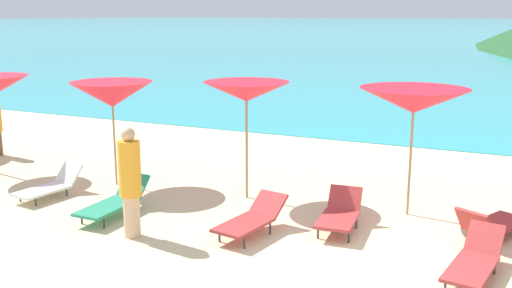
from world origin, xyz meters
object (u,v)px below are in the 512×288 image
Objects in this scene: umbrella_3 at (246,92)px; lounge_chair_1 at (252,218)px; lounge_chair_2 at (50,185)px; beachgoer_4 at (130,180)px; lounge_chair_6 at (115,201)px; umbrella_2 at (112,94)px; lounge_chair_7 at (340,213)px; lounge_chair_5 at (492,224)px; lounge_chair_0 at (475,260)px; umbrella_4 at (414,101)px.

lounge_chair_1 is (0.97, -1.83, -1.89)m from umbrella_3.
lounge_chair_2 is 3.15m from beachgoer_4.
lounge_chair_2 is at bearing 169.83° from lounge_chair_6.
umbrella_2 is 2.71m from lounge_chair_6.
lounge_chair_7 is at bearing -12.62° from beachgoer_4.
lounge_chair_0 is at bearing 111.49° from lounge_chair_5.
umbrella_3 is 3.11m from lounge_chair_7.
umbrella_2 is 3.06m from umbrella_3.
lounge_chair_5 is at bearing 32.49° from lounge_chair_1.
lounge_chair_6 is at bearing -170.78° from lounge_chair_0.
umbrella_4 is 2.50m from lounge_chair_5.
umbrella_4 reaches higher than lounge_chair_6.
beachgoer_4 is (-4.03, -3.07, -1.16)m from umbrella_4.
lounge_chair_7 is (-2.42, -0.74, 0.06)m from lounge_chair_5.
lounge_chair_7 is (1.31, 0.81, 0.02)m from lounge_chair_1.
lounge_chair_0 is at bearing 5.97° from lounge_chair_2.
umbrella_4 is at bearing 6.23° from umbrella_2.
umbrella_3 is at bearing 31.42° from beachgoer_4.
lounge_chair_1 is 1.07× the size of lounge_chair_2.
beachgoer_4 is at bearing -106.98° from umbrella_3.
lounge_chair_2 is (-6.89, -1.98, -1.91)m from umbrella_4.
lounge_chair_1 is at bearing -14.87° from beachgoer_4.
lounge_chair_1 is 0.85× the size of beachgoer_4.
lounge_chair_0 is 1.24× the size of lounge_chair_7.
lounge_chair_6 is at bearing -131.27° from umbrella_3.
lounge_chair_6 is at bearing -171.01° from lounge_chair_7.
lounge_chair_0 is (7.59, -1.62, -1.75)m from umbrella_2.
umbrella_2 is 1.38× the size of lounge_chair_0.
beachgoer_4 reaches higher than lounge_chair_0.
lounge_chair_1 is at bearing -135.77° from umbrella_4.
lounge_chair_5 is (8.39, 1.37, 0.01)m from lounge_chair_2.
beachgoer_4 is (2.19, -2.40, -1.01)m from umbrella_2.
umbrella_4 is at bearing 50.93° from lounge_chair_7.
umbrella_2 is 1.21× the size of beachgoer_4.
lounge_chair_5 is (4.69, -0.28, -1.93)m from umbrella_3.
umbrella_4 is 1.80× the size of lounge_chair_7.
lounge_chair_7 reaches higher than lounge_chair_6.
umbrella_3 is at bearing 49.28° from lounge_chair_6.
umbrella_4 is 1.27× the size of beachgoer_4.
lounge_chair_2 is at bearing -178.81° from lounge_chair_7.
beachgoer_4 reaches higher than lounge_chair_6.
umbrella_2 is at bearing 176.73° from lounge_chair_0.
lounge_chair_6 is at bearing -154.68° from umbrella_4.
lounge_chair_2 is 0.90× the size of lounge_chair_5.
umbrella_2 is 7.95m from lounge_chair_0.
lounge_chair_2 is at bearing -155.92° from umbrella_3.
beachgoer_4 reaches higher than lounge_chair_2.
umbrella_4 is 3.62m from lounge_chair_1.
umbrella_2 is 5.61m from lounge_chair_7.
umbrella_4 is 1.44× the size of lounge_chair_0.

